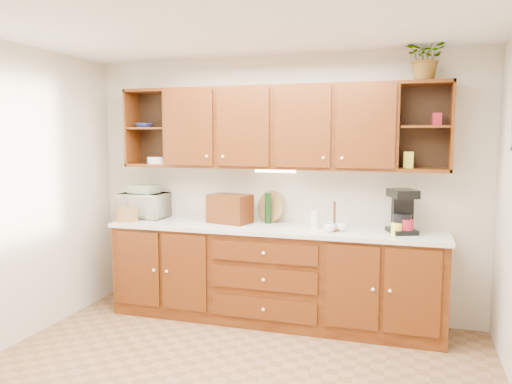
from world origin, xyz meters
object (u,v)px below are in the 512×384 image
Objects in this scene: coffee_maker at (402,212)px; potted_plant at (427,58)px; microwave at (144,205)px; bread_box at (230,209)px.

coffee_maker is 0.99× the size of potted_plant.
coffee_maker is at bearing -159.35° from potted_plant.
potted_plant reaches higher than microwave.
microwave is at bearing 155.69° from coffee_maker.
bread_box is at bearing -178.91° from potted_plant.
coffee_maker is (1.66, -0.03, 0.05)m from bread_box.
bread_box is 1.66m from coffee_maker.
microwave is 1.00m from bread_box.
microwave is 3.15m from potted_plant.
bread_box is 1.03× the size of potted_plant.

